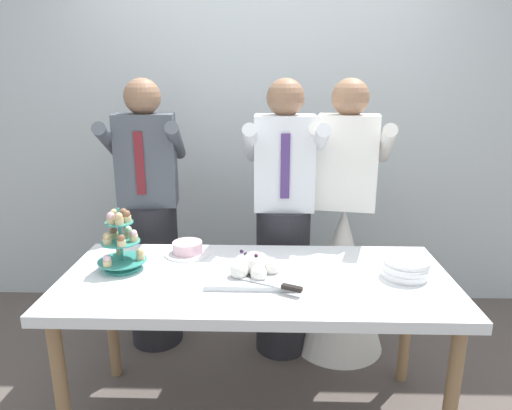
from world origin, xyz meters
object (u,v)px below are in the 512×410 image
object	(u,v)px
person_guest	(151,231)
cupcake_stand	(121,243)
main_cake_tray	(254,270)
round_cake	(188,249)
person_groom	(283,236)
person_bride	(342,260)
dessert_table	(256,291)
plate_stack	(406,268)

from	to	relation	value
person_guest	cupcake_stand	bearing A→B (deg)	-87.75
main_cake_tray	round_cake	bearing A→B (deg)	142.18
person_groom	person_bride	distance (m)	0.40
round_cake	person_guest	size ratio (longest dim) A/B	0.14
person_bride	dessert_table	bearing A→B (deg)	-127.17
dessert_table	plate_stack	world-z (taller)	plate_stack
plate_stack	person_bride	world-z (taller)	person_bride
main_cake_tray	person_bride	world-z (taller)	person_bride
person_bride	person_guest	size ratio (longest dim) A/B	1.00
person_groom	dessert_table	bearing A→B (deg)	-102.91
main_cake_tray	round_cake	size ratio (longest dim) A/B	1.76
dessert_table	round_cake	size ratio (longest dim) A/B	7.50
cupcake_stand	round_cake	distance (m)	0.36
person_groom	person_bride	world-z (taller)	same
dessert_table	plate_stack	xyz separation A→B (m)	(0.69, 0.01, 0.12)
person_bride	plate_stack	bearing A→B (deg)	-74.41
person_groom	person_guest	world-z (taller)	same
dessert_table	person_bride	xyz separation A→B (m)	(0.50, 0.67, -0.12)
dessert_table	person_groom	size ratio (longest dim) A/B	1.08
cupcake_stand	main_cake_tray	xyz separation A→B (m)	(0.63, -0.08, -0.10)
round_cake	person_groom	distance (m)	0.63
dessert_table	person_bride	size ratio (longest dim) A/B	1.08
main_cake_tray	round_cake	world-z (taller)	main_cake_tray
cupcake_stand	person_guest	xyz separation A→B (m)	(-0.02, 0.63, -0.16)
round_cake	person_bride	world-z (taller)	person_bride
dessert_table	person_guest	size ratio (longest dim) A/B	1.08
plate_stack	round_cake	xyz separation A→B (m)	(-1.05, 0.25, -0.02)
dessert_table	round_cake	world-z (taller)	round_cake
person_bride	person_guest	bearing A→B (deg)	178.69
main_cake_tray	plate_stack	distance (m)	0.70
person_bride	person_guest	world-z (taller)	same
main_cake_tray	person_guest	distance (m)	0.96
main_cake_tray	person_bride	distance (m)	0.88
dessert_table	person_guest	world-z (taller)	person_guest
dessert_table	person_groom	distance (m)	0.65
cupcake_stand	main_cake_tray	distance (m)	0.64
plate_stack	person_guest	size ratio (longest dim) A/B	0.13
cupcake_stand	plate_stack	world-z (taller)	cupcake_stand
plate_stack	person_guest	bearing A→B (deg)	153.27
main_cake_tray	plate_stack	bearing A→B (deg)	1.90
plate_stack	person_guest	world-z (taller)	person_guest
main_cake_tray	plate_stack	xyz separation A→B (m)	(0.70, 0.02, 0.01)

